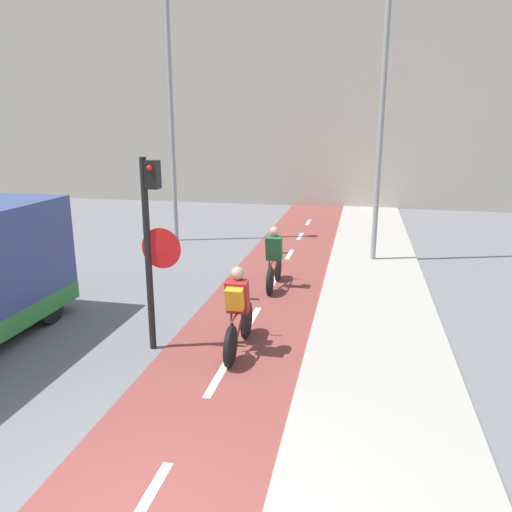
% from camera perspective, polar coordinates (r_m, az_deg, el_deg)
% --- Properties ---
extents(building_row_background, '(60.00, 5.20, 10.89)m').
position_cam_1_polar(building_row_background, '(25.73, 8.02, 18.63)').
color(building_row_background, '#B2A899').
rests_on(building_row_background, ground_plane).
extents(traffic_light_pole, '(0.67, 0.25, 3.22)m').
position_cam_1_polar(traffic_light_pole, '(8.18, -11.84, 2.41)').
color(traffic_light_pole, black).
rests_on(traffic_light_pole, ground_plane).
extents(street_lamp_far, '(0.36, 0.36, 8.14)m').
position_cam_1_polar(street_lamp_far, '(16.26, -9.79, 18.75)').
color(street_lamp_far, gray).
rests_on(street_lamp_far, ground_plane).
extents(street_lamp_sidewalk, '(0.36, 0.36, 8.46)m').
position_cam_1_polar(street_lamp_sidewalk, '(13.93, 14.48, 19.88)').
color(street_lamp_sidewalk, gray).
rests_on(street_lamp_sidewalk, ground_plane).
extents(cyclist_near, '(0.46, 1.77, 1.48)m').
position_cam_1_polar(cyclist_near, '(8.26, -2.08, -6.45)').
color(cyclist_near, black).
rests_on(cyclist_near, ground_plane).
extents(cyclist_far, '(0.46, 1.71, 1.45)m').
position_cam_1_polar(cyclist_far, '(11.52, 2.09, -0.50)').
color(cyclist_far, black).
rests_on(cyclist_far, ground_plane).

